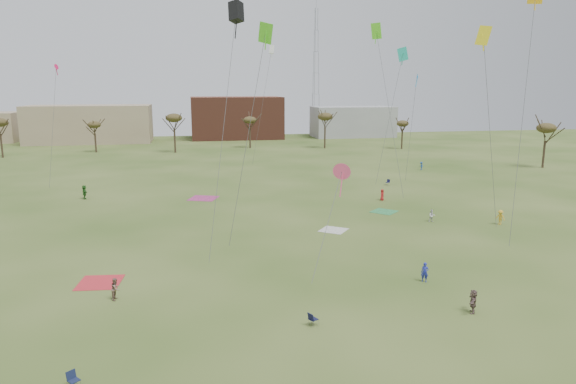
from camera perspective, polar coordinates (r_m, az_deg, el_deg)
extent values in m
plane|color=#2F4816|center=(36.90, 3.55, -12.11)|extent=(260.00, 260.00, 0.00)
imported|color=#212A9A|center=(41.60, 14.88, -8.57)|extent=(0.67, 0.61, 1.54)
imported|color=#7C5D4F|center=(39.03, -18.50, -10.11)|extent=(0.76, 0.89, 1.58)
imported|color=brown|center=(37.12, 19.78, -11.30)|extent=(1.18, 1.54, 1.63)
imported|color=gold|center=(60.99, 22.40, -2.60)|extent=(1.08, 1.21, 1.63)
imported|color=silver|center=(59.72, 15.61, -2.55)|extent=(0.75, 0.63, 1.41)
imported|color=#286220|center=(74.47, -21.57, -0.01)|extent=(1.03, 1.82, 1.87)
imported|color=#A61C1D|center=(69.56, 10.36, -0.30)|extent=(0.84, 0.88, 1.51)
imported|color=#204B93|center=(96.76, 14.51, 2.81)|extent=(0.56, 0.97, 1.49)
cube|color=red|center=(42.85, -20.07, -9.38)|extent=(3.46, 3.46, 0.03)
cube|color=silver|center=(54.63, 5.04, -4.22)|extent=(3.60, 3.60, 0.03)
cube|color=#A5326F|center=(70.72, -9.33, -0.70)|extent=(4.58, 4.58, 0.03)
cube|color=#31894A|center=(63.46, 10.57, -2.14)|extent=(3.86, 3.86, 0.03)
cube|color=#161E3D|center=(29.40, -22.59, -18.67)|extent=(0.71, 0.71, 0.04)
cube|color=#161E3D|center=(29.47, -22.86, -18.11)|extent=(0.46, 0.43, 0.44)
cube|color=#131534|center=(33.53, 2.81, -13.85)|extent=(0.68, 0.68, 0.04)
cube|color=#131534|center=(33.29, 2.51, -13.60)|extent=(0.36, 0.50, 0.44)
cube|color=#141336|center=(80.67, 10.95, 1.06)|extent=(0.70, 0.70, 0.04)
cube|color=#141336|center=(80.82, 11.04, 1.24)|extent=(0.40, 0.48, 0.44)
cube|color=#54CB23|center=(45.73, -2.50, 17.14)|extent=(0.88, 0.88, 1.73)
cube|color=#54CB23|center=(45.68, -2.49, 16.39)|extent=(0.08, 0.08, 1.55)
cylinder|color=#4C4C51|center=(45.15, -4.57, 5.51)|extent=(3.60, 0.82, 18.37)
cone|color=#F04B82|center=(41.90, 5.97, 2.30)|extent=(1.47, 0.11, 1.47)
cube|color=#F04B82|center=(42.06, 5.95, 1.04)|extent=(0.08, 0.08, 2.41)
cylinder|color=#4C4C51|center=(39.59, 4.40, -3.56)|extent=(3.78, 5.49, 7.23)
cube|color=yellow|center=(53.89, 25.63, 18.50)|extent=(0.08, 0.08, 1.61)
cylinder|color=#4C4C51|center=(50.82, 24.48, 7.28)|extent=(3.31, 4.16, 22.07)
cube|color=yellow|center=(52.44, 20.78, 15.87)|extent=(0.89, 0.89, 1.75)
cube|color=yellow|center=(52.39, 20.74, 15.20)|extent=(0.08, 0.08, 1.57)
cylinder|color=#4C4C51|center=(53.62, 21.44, 5.78)|extent=(3.43, 0.75, 18.52)
cube|color=black|center=(45.21, -5.75, 19.20)|extent=(0.93, 0.93, 1.59)
cube|color=black|center=(45.10, -5.73, 18.03)|extent=(0.08, 0.08, 2.39)
cylinder|color=#4C4C51|center=(42.59, -7.23, 6.18)|extent=(3.05, 4.62, 19.97)
cone|color=#2280C5|center=(78.99, 14.06, 12.22)|extent=(0.98, 0.07, 0.98)
cube|color=#2280C5|center=(78.99, 14.03, 11.77)|extent=(0.08, 0.08, 1.61)
cylinder|color=#4C4C51|center=(79.12, 13.44, 6.70)|extent=(1.00, 0.25, 15.31)
cube|color=#5CDD24|center=(69.50, 9.73, 17.13)|extent=(1.01, 1.01, 1.99)
cube|color=#5CDD24|center=(69.43, 9.71, 16.56)|extent=(0.08, 0.08, 1.79)
cylinder|color=#4C4C51|center=(67.65, 11.20, 8.38)|extent=(2.81, 4.50, 20.88)
cone|color=#CD1550|center=(80.66, -24.24, 12.50)|extent=(0.80, 0.06, 0.80)
cube|color=#CD1550|center=(80.64, -24.21, 12.14)|extent=(0.08, 0.08, 1.30)
cylinder|color=#4C4C51|center=(79.74, -24.55, 6.49)|extent=(1.75, 2.64, 16.66)
cube|color=#199880|center=(77.93, 12.56, 14.64)|extent=(0.97, 0.97, 1.91)
cube|color=#199880|center=(77.89, 12.54, 14.15)|extent=(0.08, 0.08, 1.72)
cylinder|color=#4C4C51|center=(76.56, 11.11, 7.84)|extent=(3.94, 1.40, 18.49)
cube|color=white|center=(93.39, -1.82, 15.49)|extent=(0.83, 0.83, 1.42)
cube|color=white|center=(93.34, -1.82, 14.99)|extent=(0.08, 0.08, 2.13)
cylinder|color=#4C4C51|center=(93.47, -2.91, 9.24)|extent=(3.56, 1.03, 20.37)
cylinder|color=#3A2B1E|center=(125.74, -29.08, 4.49)|extent=(0.40, 0.40, 5.10)
cylinder|color=#3A2B1E|center=(127.20, -20.50, 5.10)|extent=(0.40, 0.40, 4.32)
ellipsoid|color=#473D1E|center=(126.86, -20.63, 6.97)|extent=(3.02, 3.02, 1.58)
cylinder|color=#3A2B1E|center=(121.39, -12.40, 5.54)|extent=(0.40, 0.40, 5.40)
ellipsoid|color=#473D1E|center=(120.98, -12.50, 8.00)|extent=(3.78, 3.78, 1.98)
cylinder|color=#3A2B1E|center=(128.16, -4.21, 5.92)|extent=(0.40, 0.40, 4.68)
ellipsoid|color=#473D1E|center=(127.80, -4.24, 7.94)|extent=(3.28, 3.28, 1.72)
cylinder|color=#3A2B1E|center=(127.54, 4.10, 6.03)|extent=(0.40, 0.40, 5.28)
ellipsoid|color=#473D1E|center=(127.15, 4.13, 8.32)|extent=(3.70, 3.70, 1.94)
cylinder|color=#3A2B1E|center=(128.72, 12.48, 5.60)|extent=(0.40, 0.40, 4.20)
ellipsoid|color=#473D1E|center=(128.39, 12.56, 7.40)|extent=(2.94, 2.94, 1.54)
cylinder|color=#3A2B1E|center=(107.18, 26.41, 3.75)|extent=(0.40, 0.40, 5.04)
ellipsoid|color=#473D1E|center=(106.73, 26.65, 6.34)|extent=(3.53, 3.53, 1.85)
cube|color=#937F60|center=(150.41, -21.02, 7.03)|extent=(32.00, 14.00, 10.00)
cube|color=brown|center=(153.58, -5.73, 8.19)|extent=(26.00, 16.00, 12.00)
cube|color=gray|center=(158.67, 7.15, 7.72)|extent=(24.00, 12.00, 9.00)
cylinder|color=#9EA3A8|center=(162.63, 3.38, 12.99)|extent=(0.16, 0.16, 38.00)
cylinder|color=#9EA3A8|center=(163.06, 2.83, 12.99)|extent=(0.16, 0.16, 38.00)
cylinder|color=#9EA3A8|center=(161.55, 2.97, 13.00)|extent=(0.16, 0.16, 38.00)
cylinder|color=#9EA3A8|center=(164.23, 3.14, 20.16)|extent=(0.10, 0.10, 3.00)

